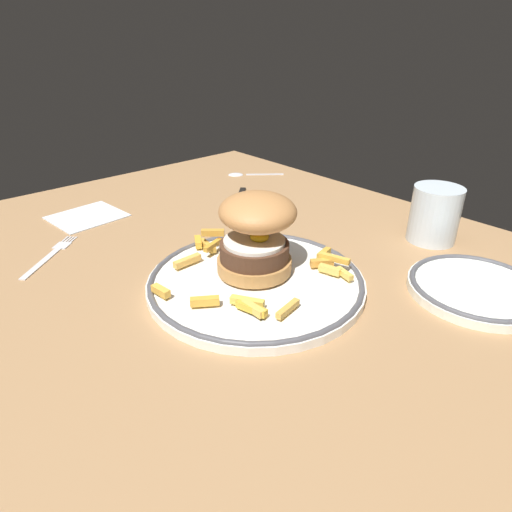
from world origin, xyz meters
TOP-DOWN VIEW (x-y plane):
  - ground_plane at (0.00, 0.00)cm, footprint 110.64×80.59cm
  - dinner_plate at (4.50, -4.66)cm, footprint 29.32×29.32cm
  - burger at (2.89, -3.19)cm, footprint 14.41×14.32cm
  - fries_pile at (3.83, -5.11)cm, footprint 24.18×25.37cm
  - water_glass at (12.69, 26.75)cm, footprint 7.79×7.79cm
  - side_plate at (25.30, 15.84)cm, footprint 17.60×17.60cm
  - fork at (-23.37, -22.34)cm, footprint 10.54×11.73cm
  - knife at (-22.66, 14.86)cm, footprint 13.37×14.19cm
  - spoon at (-35.89, 26.81)cm, footprint 9.80×11.32cm
  - napkin at (-34.81, -11.78)cm, footprint 12.08×12.96cm

SIDE VIEW (x-z plane):
  - ground_plane at x=0.00cm, z-range -4.00..0.00cm
  - fork at x=-23.37cm, z-range 0.00..0.36cm
  - napkin at x=-34.81cm, z-range 0.00..0.40cm
  - knife at x=-22.66cm, z-range -0.09..0.61cm
  - spoon at x=-35.89cm, z-range -0.09..0.81cm
  - side_plate at x=25.30cm, z-range 0.03..1.63cm
  - dinner_plate at x=4.50cm, z-range 0.04..1.64cm
  - fries_pile at x=3.83cm, z-range 0.86..3.64cm
  - water_glass at x=12.69cm, z-range -0.58..8.49cm
  - burger at x=2.89cm, z-range 1.60..12.33cm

